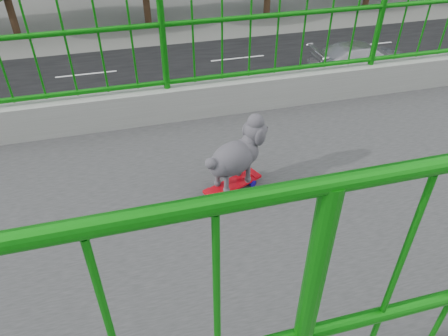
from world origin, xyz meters
TOP-DOWN VIEW (x-y plane):
  - road at (-13.00, 0.00)m, footprint 18.00×90.00m
  - skateboard at (-0.25, 2.27)m, footprint 0.29×0.46m
  - poodle at (-0.26, 2.30)m, footprint 0.34×0.50m
  - car_0 at (-6.00, -1.80)m, footprint 1.72×4.27m
  - car_1 at (-9.20, -2.08)m, footprint 1.68×4.81m
  - car_2 at (-12.40, 12.69)m, footprint 2.34×5.08m
  - car_3 at (-15.60, 13.42)m, footprint 2.17×5.33m

SIDE VIEW (x-z plane):
  - road at x=-13.00m, z-range 0.00..0.02m
  - car_2 at x=-12.40m, z-range 0.00..1.41m
  - car_0 at x=-6.00m, z-range 0.00..1.46m
  - car_3 at x=-15.60m, z-range 0.00..1.55m
  - car_1 at x=-9.20m, z-range 0.00..1.58m
  - skateboard at x=-0.25m, z-range 7.01..7.07m
  - poodle at x=-0.26m, z-range 7.08..7.52m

